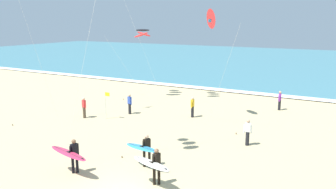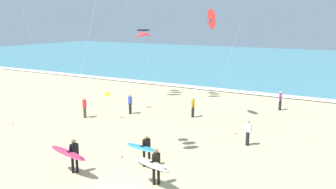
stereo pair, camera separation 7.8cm
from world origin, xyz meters
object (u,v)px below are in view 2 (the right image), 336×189
(kite_arc_charcoal_near, at_px, (143,33))
(lifeguard_flag, at_px, (106,102))
(bystander_red_top, at_px, (85,107))
(bystander_white_top, at_px, (248,132))
(surfer_lead, at_px, (154,164))
(bystander_blue_top, at_px, (130,104))
(kite_delta_scarlet_mid, at_px, (212,19))
(surfer_third, at_px, (71,153))
(bystander_yellow_top, at_px, (193,107))
(surfer_trailing, at_px, (144,148))
(bystander_purple_top, at_px, (280,101))

(kite_arc_charcoal_near, xyz_separation_m, lifeguard_flag, (2.16, -8.39, -4.78))
(bystander_red_top, bearing_deg, bystander_white_top, 0.65)
(surfer_lead, distance_m, bystander_red_top, 12.57)
(bystander_red_top, xyz_separation_m, bystander_blue_top, (2.34, 2.62, 0.00))
(surfer_lead, xyz_separation_m, kite_delta_scarlet_mid, (-2.13, 11.49, 6.29))
(surfer_lead, bearing_deg, surfer_third, -167.92)
(surfer_third, relative_size, bystander_yellow_top, 1.48)
(surfer_lead, relative_size, lifeguard_flag, 0.95)
(kite_arc_charcoal_near, xyz_separation_m, bystander_white_top, (13.07, -8.83, -5.24))
(surfer_third, bearing_deg, bystander_blue_top, 111.06)
(lifeguard_flag, bearing_deg, kite_delta_scarlet_mid, 30.41)
(surfer_third, xyz_separation_m, bystander_white_top, (6.17, 8.00, -0.24))
(surfer_third, height_order, bystander_red_top, surfer_third)
(surfer_trailing, height_order, lifeguard_flag, lifeguard_flag)
(kite_arc_charcoal_near, relative_size, lifeguard_flag, 3.06)
(bystander_purple_top, bearing_deg, kite_delta_scarlet_mid, -128.67)
(kite_arc_charcoal_near, relative_size, kite_delta_scarlet_mid, 0.80)
(surfer_third, bearing_deg, bystander_white_top, 52.36)
(surfer_trailing, bearing_deg, surfer_third, -138.67)
(bystander_yellow_top, bearing_deg, bystander_blue_top, -162.18)
(bystander_red_top, bearing_deg, bystander_yellow_top, 30.33)
(surfer_lead, relative_size, bystander_yellow_top, 1.25)
(bystander_white_top, xyz_separation_m, bystander_red_top, (-12.54, -0.14, 0.00))
(bystander_red_top, bearing_deg, bystander_purple_top, 37.77)
(bystander_red_top, relative_size, bystander_purple_top, 1.00)
(surfer_lead, distance_m, kite_delta_scarlet_mid, 13.27)
(kite_arc_charcoal_near, bearing_deg, bystander_blue_top, -65.74)
(bystander_blue_top, bearing_deg, bystander_purple_top, 34.79)
(kite_arc_charcoal_near, height_order, kite_delta_scarlet_mid, kite_delta_scarlet_mid)
(bystander_yellow_top, bearing_deg, kite_delta_scarlet_mid, 16.54)
(surfer_trailing, xyz_separation_m, bystander_yellow_top, (-1.92, 9.69, -0.23))
(kite_arc_charcoal_near, distance_m, bystander_purple_top, 13.95)
(kite_arc_charcoal_near, relative_size, bystander_blue_top, 4.04)
(bystander_yellow_top, xyz_separation_m, bystander_red_top, (-7.08, -4.14, 0.00))
(surfer_lead, distance_m, surfer_trailing, 2.04)
(surfer_lead, relative_size, bystander_white_top, 1.25)
(surfer_trailing, xyz_separation_m, bystander_purple_top, (3.39, 15.15, -0.23))
(kite_arc_charcoal_near, height_order, bystander_purple_top, kite_arc_charcoal_near)
(kite_delta_scarlet_mid, xyz_separation_m, bystander_white_top, (4.23, -4.36, -6.52))
(bystander_yellow_top, height_order, bystander_purple_top, same)
(surfer_trailing, relative_size, kite_delta_scarlet_mid, 0.26)
(surfer_third, bearing_deg, bystander_yellow_top, 86.64)
(bystander_blue_top, bearing_deg, surfer_lead, -49.81)
(bystander_yellow_top, relative_size, lifeguard_flag, 0.76)
(bystander_yellow_top, relative_size, bystander_red_top, 1.00)
(surfer_lead, bearing_deg, surfer_trailing, 135.32)
(surfer_third, distance_m, bystander_purple_top, 18.46)
(surfer_third, height_order, lifeguard_flag, lifeguard_flag)
(bystander_white_top, xyz_separation_m, bystander_blue_top, (-10.20, 2.47, 0.00))
(bystander_blue_top, bearing_deg, kite_delta_scarlet_mid, 17.55)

